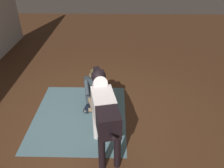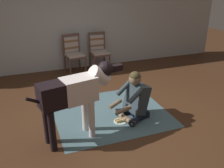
% 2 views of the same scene
% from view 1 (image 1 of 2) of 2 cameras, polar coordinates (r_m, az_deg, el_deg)
% --- Properties ---
extents(ground_plane, '(15.61, 15.61, 0.00)m').
position_cam_1_polar(ground_plane, '(4.28, -5.19, -9.60)').
color(ground_plane, '#442917').
extents(area_rug, '(2.02, 1.78, 0.01)m').
position_cam_1_polar(area_rug, '(4.43, -8.23, -8.02)').
color(area_rug, slate).
rests_on(area_rug, ground).
extents(person_sitting_on_floor, '(0.73, 0.57, 0.87)m').
position_cam_1_polar(person_sitting_on_floor, '(4.45, -4.28, -1.80)').
color(person_sitting_on_floor, black).
rests_on(person_sitting_on_floor, ground).
extents(large_dog, '(1.50, 0.50, 1.18)m').
position_cam_1_polar(large_dog, '(3.33, -2.08, -6.31)').
color(large_dog, silver).
rests_on(large_dog, ground).
extents(hot_dog_on_plate, '(0.23, 0.23, 0.06)m').
position_cam_1_polar(hot_dog_on_plate, '(4.41, -3.60, -7.51)').
color(hot_dog_on_plate, silver).
rests_on(hot_dog_on_plate, ground).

